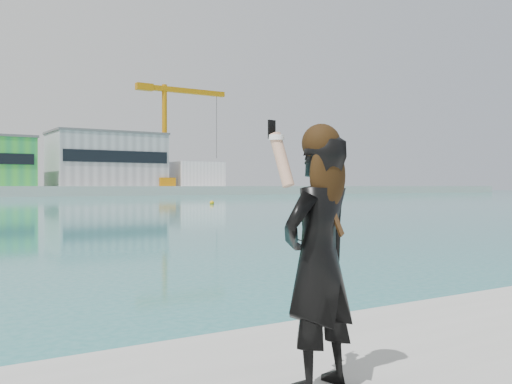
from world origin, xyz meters
TOP-DOWN VIEW (x-y plane):
  - warehouse_grey_right at (40.00, 127.98)m, footprint 25.50×15.35m
  - ancillary_shed at (62.00, 126.00)m, footprint 12.00×10.00m
  - dock_crane at (53.20, 122.00)m, footprint 23.00×4.00m
  - flagpole_right at (22.09, 121.00)m, footprint 1.28×0.16m
  - buoy_extra at (27.72, 52.96)m, footprint 0.50×0.50m
  - woman at (-0.12, -0.49)m, footprint 0.62×0.48m

SIDE VIEW (x-z plane):
  - buoy_extra at x=27.72m, z-range -0.25..0.25m
  - woman at x=-0.12m, z-range 0.81..2.43m
  - ancillary_shed at x=62.00m, z-range 2.00..8.00m
  - flagpole_right at x=22.09m, z-range 2.54..10.54m
  - warehouse_grey_right at x=40.00m, z-range 2.01..14.51m
  - dock_crane at x=53.20m, z-range 3.07..27.07m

